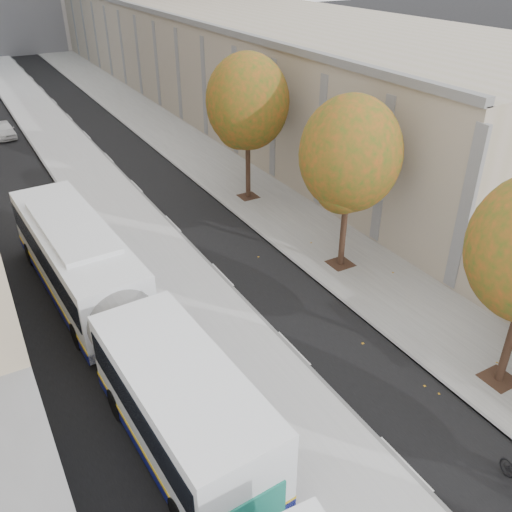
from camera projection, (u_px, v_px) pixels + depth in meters
bus_platform at (106, 198)px, 32.16m from camera, size 4.25×150.00×0.15m
sidewalk at (226, 174)px, 35.61m from camera, size 4.75×150.00×0.08m
building_tan at (198, 38)px, 60.27m from camera, size 18.00×92.00×8.00m
tree_d at (350, 154)px, 22.89m from camera, size 4.40×4.40×7.60m
tree_e at (247, 102)px, 29.54m from camera, size 4.60×4.60×7.92m
bus_far at (112, 307)px, 19.72m from camera, size 3.82×19.00×3.15m
distant_car at (4, 130)px, 42.14m from camera, size 1.48×3.53×1.19m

